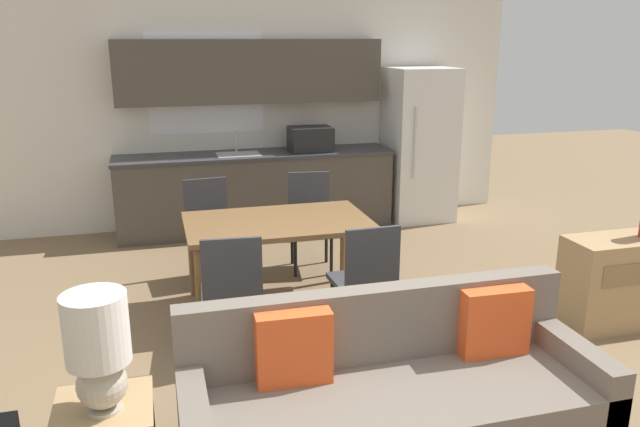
% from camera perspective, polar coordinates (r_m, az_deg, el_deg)
% --- Properties ---
extents(wall_back, '(6.40, 0.07, 2.70)m').
position_cam_1_polar(wall_back, '(7.42, -6.55, 9.43)').
color(wall_back, silver).
rests_on(wall_back, ground_plane).
extents(kitchen_counter, '(3.15, 0.65, 2.15)m').
position_cam_1_polar(kitchen_counter, '(7.21, -5.89, 5.14)').
color(kitchen_counter, '#4C443D').
rests_on(kitchen_counter, ground_plane).
extents(refrigerator, '(0.76, 0.73, 1.83)m').
position_cam_1_polar(refrigerator, '(7.68, 9.08, 6.21)').
color(refrigerator, white).
rests_on(refrigerator, ground_plane).
extents(dining_table, '(1.48, 0.91, 0.75)m').
position_cam_1_polar(dining_table, '(5.06, -3.89, -1.30)').
color(dining_table, brown).
rests_on(dining_table, ground_plane).
extents(couch, '(2.24, 0.80, 0.84)m').
position_cam_1_polar(couch, '(3.52, 6.56, -15.93)').
color(couch, '#3D2D1E').
rests_on(couch, ground_plane).
extents(table_lamp, '(0.28, 0.28, 0.56)m').
position_cam_1_polar(table_lamp, '(2.96, -19.63, -11.42)').
color(table_lamp, '#B2A893').
rests_on(table_lamp, side_table).
extents(credenza, '(1.03, 0.41, 0.71)m').
position_cam_1_polar(credenza, '(5.41, 26.35, -5.51)').
color(credenza, tan).
rests_on(credenza, ground_plane).
extents(dining_chair_far_left, '(0.47, 0.47, 0.92)m').
position_cam_1_polar(dining_chair_far_left, '(5.81, -10.10, -0.99)').
color(dining_chair_far_left, '#38383D').
rests_on(dining_chair_far_left, ground_plane).
extents(dining_chair_near_right, '(0.43, 0.43, 0.92)m').
position_cam_1_polar(dining_chair_near_right, '(4.50, 4.21, -5.83)').
color(dining_chair_near_right, '#38383D').
rests_on(dining_chair_near_right, ground_plane).
extents(dining_chair_far_right, '(0.47, 0.47, 0.92)m').
position_cam_1_polar(dining_chair_far_right, '(5.99, -0.90, -0.23)').
color(dining_chair_far_right, '#38383D').
rests_on(dining_chair_far_right, ground_plane).
extents(dining_chair_near_left, '(0.45, 0.45, 0.92)m').
position_cam_1_polar(dining_chair_near_left, '(4.32, -8.04, -6.90)').
color(dining_chair_near_left, '#38383D').
rests_on(dining_chair_near_left, ground_plane).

